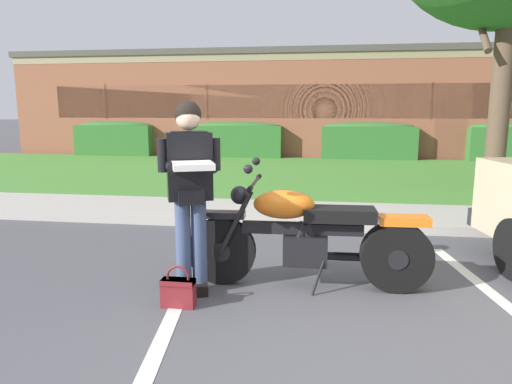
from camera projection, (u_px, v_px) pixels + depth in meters
ground_plane at (322, 339)px, 3.30m from camera, size 140.00×140.00×0.00m
curb_strip at (323, 226)px, 6.31m from camera, size 60.00×0.20×0.12m
concrete_walk at (323, 213)px, 7.14m from camera, size 60.00×1.50×0.08m
grass_lawn at (324, 174)px, 11.53m from camera, size 60.00×7.51×0.06m
stall_stripe_0 at (172, 316)px, 3.67m from camera, size 0.70×4.38×0.01m
motorcycle at (317, 237)px, 4.20m from camera, size 2.24×0.82×1.18m
rider_person at (190, 183)px, 3.95m from camera, size 0.56×0.66×1.70m
handbag at (178, 290)px, 3.83m from camera, size 0.28×0.13×0.36m
hedge_left at (116, 138)px, 16.23m from camera, size 2.73×0.90×1.24m
hedge_center_left at (237, 139)px, 15.61m from camera, size 3.06×0.90×1.24m
hedge_center_right at (368, 140)px, 14.99m from camera, size 3.01×0.90×1.24m
hedge_right at (511, 141)px, 14.36m from camera, size 2.63×0.90×1.24m
brick_building at (318, 105)px, 20.81m from camera, size 21.69×11.98×3.66m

